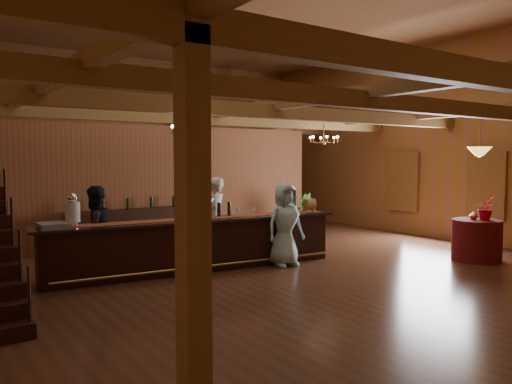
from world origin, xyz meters
TOP-DOWN VIEW (x-y plane):
  - floor at (0.00, 0.00)m, footprint 14.00×14.00m
  - ceiling at (0.00, 0.00)m, footprint 14.00×14.00m
  - wall_back at (0.00, 7.00)m, footprint 12.00×0.10m
  - wall_right at (6.00, 0.00)m, footprint 0.10×14.00m
  - beam_grid at (0.00, 0.51)m, footprint 11.90×13.90m
  - support_posts at (0.00, -0.50)m, footprint 9.20×10.20m
  - partition_wall at (-0.50, 3.50)m, footprint 9.00×0.18m
  - window_right_front at (5.95, -1.60)m, footprint 0.12×1.05m
  - window_right_back at (5.95, 1.00)m, footprint 0.12×1.05m
  - backroom_boxes at (-0.29, 5.50)m, footprint 4.10×0.60m
  - tasting_bar at (-1.49, 0.13)m, footprint 6.27×1.44m
  - beverage_dispenser at (-3.82, 0.43)m, footprint 0.26×0.26m
  - glass_rack_tray at (-4.16, 0.37)m, footprint 0.50×0.50m
  - raffle_drum at (1.19, -0.21)m, footprint 0.34×0.24m
  - bar_bottle_0 at (-1.23, 0.22)m, footprint 0.07×0.07m
  - bar_bottle_1 at (-0.93, 0.19)m, footprint 0.07×0.07m
  - bar_bottle_2 at (-0.70, 0.17)m, footprint 0.07×0.07m
  - backbar_shelf at (-1.48, 3.17)m, footprint 3.52×0.68m
  - round_table at (4.03, -2.54)m, footprint 1.04×1.04m
  - chandelier_left at (-1.84, -0.35)m, footprint 0.80×0.80m
  - chandelier_right at (3.10, 1.42)m, footprint 0.80×0.80m
  - pendant_lamp at (4.03, -2.54)m, footprint 0.52×0.52m
  - bartender at (-0.71, 0.77)m, footprint 0.79×0.68m
  - staff_second at (-3.33, 0.80)m, footprint 1.01×0.90m
  - guest at (0.23, -0.56)m, footprint 0.88×0.61m
  - floor_plant at (3.16, 2.46)m, footprint 0.84×0.77m
  - table_flowers at (4.16, -2.63)m, footprint 0.59×0.56m
  - table_vase at (4.00, -2.47)m, footprint 0.19×0.19m

SIDE VIEW (x-z plane):
  - floor at x=0.00m, z-range 0.00..0.00m
  - round_table at x=4.03m, z-range 0.00..0.90m
  - backbar_shelf at x=-1.48m, z-range 0.00..0.98m
  - tasting_bar at x=-1.49m, z-range 0.00..1.05m
  - backroom_boxes at x=-0.29m, z-range -0.02..1.08m
  - floor_plant at x=3.16m, z-range 0.00..1.24m
  - staff_second at x=-3.33m, z-range 0.00..1.73m
  - guest at x=0.23m, z-range 0.00..1.74m
  - bartender at x=-0.71m, z-range 0.00..1.84m
  - table_vase at x=4.00m, z-range 0.90..1.20m
  - glass_rack_tray at x=-4.16m, z-range 1.04..1.14m
  - table_flowers at x=4.16m, z-range 0.90..1.42m
  - bar_bottle_0 at x=-1.23m, z-range 1.04..1.34m
  - bar_bottle_1 at x=-0.93m, z-range 1.04..1.34m
  - bar_bottle_2 at x=-0.70m, z-range 1.04..1.34m
  - raffle_drum at x=1.19m, z-range 1.06..1.36m
  - beverage_dispenser at x=-3.82m, z-range 1.02..1.62m
  - window_right_front at x=5.95m, z-range 0.67..2.42m
  - window_right_back at x=5.95m, z-range 0.67..2.42m
  - partition_wall at x=-0.50m, z-range 0.00..3.10m
  - support_posts at x=0.00m, z-range 0.00..3.20m
  - pendant_lamp at x=4.03m, z-range 1.95..2.85m
  - wall_back at x=0.00m, z-range 0.00..5.50m
  - wall_right at x=6.00m, z-range 0.00..5.50m
  - chandelier_right at x=3.10m, z-range 2.46..3.06m
  - chandelier_left at x=-1.84m, z-range 2.49..3.07m
  - beam_grid at x=0.00m, z-range 3.05..3.44m
  - ceiling at x=0.00m, z-range 5.50..5.50m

